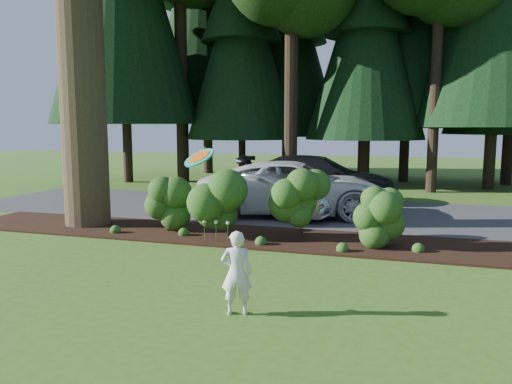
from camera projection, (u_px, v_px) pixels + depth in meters
ground at (185, 272)px, 9.64m from camera, size 80.00×80.00×0.00m
mulch_bed at (239, 236)px, 12.71m from camera, size 16.00×2.50×0.05m
driveway at (281, 210)px, 16.74m from camera, size 22.00×6.00×0.03m
shrub_row at (267, 208)px, 12.28m from camera, size 6.53×1.60×1.61m
lily_cluster at (216, 223)px, 11.93m from camera, size 0.69×0.09×0.57m
car_silver_wagon at (270, 195)px, 15.36m from camera, size 4.28×2.21×1.34m
car_white_suv at (296, 188)px, 15.71m from camera, size 6.42×3.75×1.68m
car_dark_suv at (318, 178)px, 18.57m from camera, size 6.09×3.13×1.69m
child at (237, 273)px, 7.40m from camera, size 0.53×0.43×1.27m
frisbee at (199, 157)px, 7.75m from camera, size 0.55×0.46×0.38m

